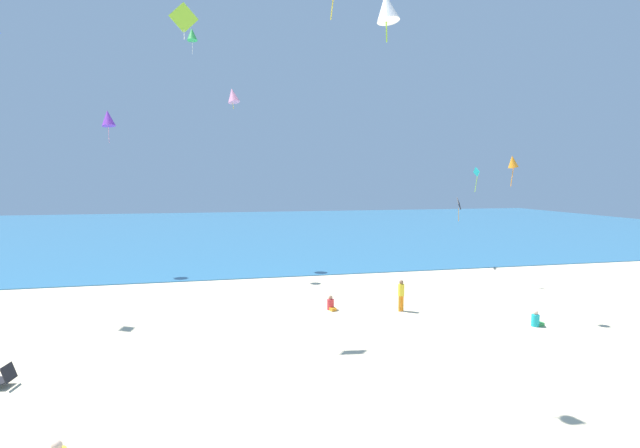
% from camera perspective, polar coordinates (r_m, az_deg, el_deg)
% --- Properties ---
extents(ground_plane, '(120.00, 120.00, 0.00)m').
position_cam_1_polar(ground_plane, '(19.22, -0.95, -12.95)').
color(ground_plane, beige).
extents(ocean_water, '(120.00, 60.00, 0.05)m').
position_cam_1_polar(ocean_water, '(58.74, -8.88, -0.54)').
color(ocean_water, teal).
rests_on(ocean_water, ground_plane).
extents(beach_chair_far_left, '(0.72, 0.65, 0.67)m').
position_cam_1_polar(beach_chair_far_left, '(17.06, -34.33, -15.24)').
color(beach_chair_far_left, black).
rests_on(beach_chair_far_left, ground_plane).
extents(person_0, '(0.38, 0.38, 1.46)m').
position_cam_1_polar(person_0, '(21.99, 9.94, -8.37)').
color(person_0, orange).
rests_on(person_0, ground_plane).
extents(person_4, '(0.56, 0.35, 0.68)m').
position_cam_1_polar(person_4, '(21.62, 25.01, -10.67)').
color(person_4, '#19ADB2').
rests_on(person_4, ground_plane).
extents(person_5, '(0.41, 0.59, 0.68)m').
position_cam_1_polar(person_5, '(22.02, 1.35, -9.86)').
color(person_5, red).
rests_on(person_5, ground_plane).
extents(kite_black, '(0.52, 0.80, 1.69)m').
position_cam_1_polar(kite_black, '(33.80, 16.70, 2.36)').
color(kite_black, black).
extents(kite_teal, '(0.17, 0.55, 1.45)m').
position_cam_1_polar(kite_teal, '(28.39, 18.67, 5.90)').
color(kite_teal, '#1EADAD').
extents(kite_orange, '(0.64, 0.58, 1.37)m').
position_cam_1_polar(kite_orange, '(21.86, 22.60, 7.09)').
color(kite_orange, orange).
extents(kite_lime, '(1.11, 0.26, 1.37)m').
position_cam_1_polar(kite_lime, '(20.20, -16.42, 23.13)').
color(kite_lime, '#99DB33').
extents(kite_pink, '(1.27, 1.26, 1.48)m').
position_cam_1_polar(kite_pink, '(33.25, -10.66, 15.27)').
color(kite_pink, pink).
extents(kite_purple, '(1.26, 1.28, 2.12)m').
position_cam_1_polar(kite_purple, '(33.18, -24.60, 11.74)').
color(kite_purple, purple).
extents(kite_white, '(0.79, 0.80, 1.11)m').
position_cam_1_polar(kite_white, '(11.67, 8.21, 24.86)').
color(kite_white, white).
extents(kite_green, '(0.86, 0.90, 1.65)m').
position_cam_1_polar(kite_green, '(32.30, -15.46, 21.55)').
color(kite_green, green).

